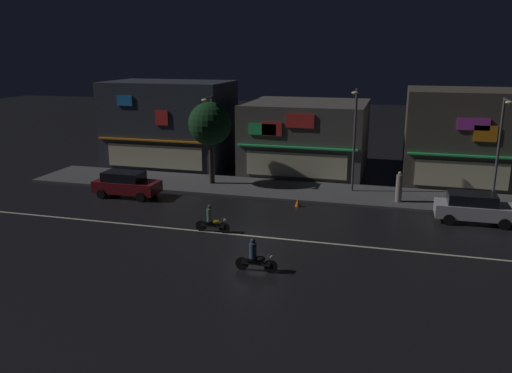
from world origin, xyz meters
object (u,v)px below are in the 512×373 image
at_px(pedestrian_on_sidewalk, 399,188).
at_px(parked_car_near_kerb, 474,207).
at_px(streetlamp_east, 500,142).
at_px(motorcycle_following, 212,221).
at_px(streetlamp_west, 211,132).
at_px(streetlamp_mid, 355,132).
at_px(motorcycle_lead, 255,258).
at_px(traffic_cone, 298,202).
at_px(parked_car_trailing, 126,184).

relative_size(pedestrian_on_sidewalk, parked_car_near_kerb, 0.45).
height_order(streetlamp_east, pedestrian_on_sidewalk, streetlamp_east).
height_order(streetlamp_east, motorcycle_following, streetlamp_east).
bearing_deg(streetlamp_west, streetlamp_mid, 2.77).
xyz_separation_m(streetlamp_mid, motorcycle_lead, (-2.96, -13.88, -3.58)).
distance_m(streetlamp_mid, traffic_cone, 6.26).
xyz_separation_m(pedestrian_on_sidewalk, motorcycle_lead, (-6.01, -12.28, -0.41)).
bearing_deg(motorcycle_lead, streetlamp_west, -55.54).
bearing_deg(streetlamp_mid, traffic_cone, -127.43).
xyz_separation_m(parked_car_near_kerb, motorcycle_following, (-13.67, -5.45, -0.24)).
relative_size(streetlamp_mid, traffic_cone, 12.49).
distance_m(motorcycle_lead, motorcycle_following, 5.51).
bearing_deg(streetlamp_west, traffic_cone, -26.31).
bearing_deg(traffic_cone, streetlamp_east, 15.89).
distance_m(streetlamp_mid, streetlamp_east, 8.77).
bearing_deg(parked_car_trailing, streetlamp_west, 42.68).
height_order(parked_car_trailing, motorcycle_following, parked_car_trailing).
xyz_separation_m(streetlamp_east, motorcycle_following, (-15.27, -9.15, -3.41)).
distance_m(parked_car_near_kerb, motorcycle_lead, 13.98).
bearing_deg(parked_car_trailing, motorcycle_lead, -39.01).
relative_size(streetlamp_mid, pedestrian_on_sidewalk, 3.52).
height_order(parked_car_near_kerb, parked_car_trailing, same).
relative_size(streetlamp_west, pedestrian_on_sidewalk, 3.19).
bearing_deg(streetlamp_east, parked_car_near_kerb, -113.45).
xyz_separation_m(pedestrian_on_sidewalk, traffic_cone, (-6.01, -2.27, -0.77)).
height_order(parked_car_near_kerb, motorcycle_following, parked_car_near_kerb).
xyz_separation_m(streetlamp_west, motorcycle_lead, (6.87, -13.41, -3.24)).
bearing_deg(pedestrian_on_sidewalk, parked_car_near_kerb, -76.99).
distance_m(streetlamp_east, motorcycle_lead, 18.08).
bearing_deg(streetlamp_mid, parked_car_near_kerb, -30.64).
bearing_deg(streetlamp_west, motorcycle_following, -70.27).
xyz_separation_m(pedestrian_on_sidewalk, parked_car_trailing, (-17.41, -3.05, -0.17)).
bearing_deg(streetlamp_east, pedestrian_on_sidewalk, -169.42).
height_order(streetlamp_west, pedestrian_on_sidewalk, streetlamp_west).
relative_size(parked_car_near_kerb, motorcycle_following, 2.26).
xyz_separation_m(streetlamp_mid, pedestrian_on_sidewalk, (3.05, -1.60, -3.17)).
height_order(streetlamp_mid, traffic_cone, streetlamp_mid).
bearing_deg(motorcycle_lead, traffic_cone, -82.65).
relative_size(streetlamp_east, parked_car_trailing, 1.53).
bearing_deg(pedestrian_on_sidewalk, streetlamp_east, -33.67).
relative_size(parked_car_trailing, traffic_cone, 7.82).
distance_m(streetlamp_west, streetlamp_mid, 9.84).
distance_m(pedestrian_on_sidewalk, parked_car_near_kerb, 4.87).
xyz_separation_m(parked_car_near_kerb, parked_car_trailing, (-21.50, -0.42, 0.00)).
bearing_deg(traffic_cone, motorcycle_lead, -89.99).
relative_size(streetlamp_east, parked_car_near_kerb, 1.53).
bearing_deg(streetlamp_west, pedestrian_on_sidewalk, -4.99).
bearing_deg(streetlamp_west, parked_car_near_kerb, -12.48).
xyz_separation_m(streetlamp_west, parked_car_near_kerb, (16.97, -3.76, -3.00)).
relative_size(parked_car_near_kerb, traffic_cone, 7.82).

